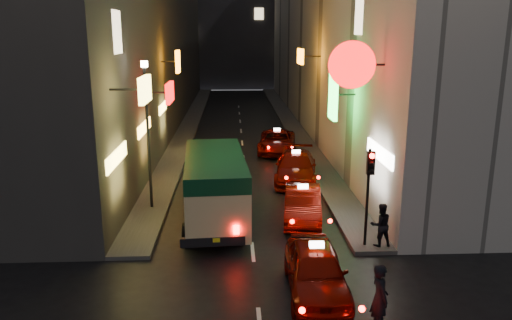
{
  "coord_description": "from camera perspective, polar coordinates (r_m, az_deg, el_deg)",
  "views": [
    {
      "loc": [
        -0.65,
        -7.67,
        7.44
      ],
      "look_at": [
        0.33,
        13.0,
        2.19
      ],
      "focal_mm": 35.0,
      "sensor_mm": 36.0,
      "label": 1
    }
  ],
  "objects": [
    {
      "name": "building_left",
      "position": [
        42.34,
        -13.23,
        15.99
      ],
      "size": [
        7.46,
        52.0,
        18.0
      ],
      "color": "#32302E",
      "rests_on": "ground"
    },
    {
      "name": "building_right",
      "position": [
        42.58,
        9.38,
        16.15
      ],
      "size": [
        8.1,
        52.0,
        18.0
      ],
      "color": "#ADA89F",
      "rests_on": "ground"
    },
    {
      "name": "building_far",
      "position": [
        73.76,
        -2.31,
        16.99
      ],
      "size": [
        30.0,
        10.0,
        22.0
      ],
      "primitive_type": "cube",
      "color": "#343338",
      "rests_on": "ground"
    },
    {
      "name": "sidewalk_left",
      "position": [
        42.47,
        -7.55,
        4.13
      ],
      "size": [
        1.5,
        52.0,
        0.15
      ],
      "primitive_type": "cube",
      "color": "#4A4745",
      "rests_on": "ground"
    },
    {
      "name": "sidewalk_right",
      "position": [
        42.6,
        3.94,
        4.25
      ],
      "size": [
        1.5,
        52.0,
        0.15
      ],
      "primitive_type": "cube",
      "color": "#4A4745",
      "rests_on": "ground"
    },
    {
      "name": "minibus",
      "position": [
        19.87,
        -4.7,
        -2.4
      ],
      "size": [
        2.68,
        6.63,
        2.8
      ],
      "color": "#CFBD81",
      "rests_on": "ground"
    },
    {
      "name": "taxi_near",
      "position": [
        15.0,
        6.88,
        -11.99
      ],
      "size": [
        2.32,
        5.33,
        1.84
      ],
      "color": "#630700",
      "rests_on": "ground"
    },
    {
      "name": "taxi_second",
      "position": [
        20.49,
        5.35,
        -4.77
      ],
      "size": [
        2.64,
        5.17,
        1.75
      ],
      "color": "#630700",
      "rests_on": "ground"
    },
    {
      "name": "taxi_third",
      "position": [
        25.86,
        4.59,
        -0.56
      ],
      "size": [
        2.97,
        5.65,
        1.88
      ],
      "color": "#630700",
      "rests_on": "ground"
    },
    {
      "name": "taxi_far",
      "position": [
        32.19,
        2.41,
        2.33
      ],
      "size": [
        2.72,
        5.29,
        1.78
      ],
      "color": "#630700",
      "rests_on": "ground"
    },
    {
      "name": "pedestrian_crossing",
      "position": [
        13.47,
        13.98,
        -14.6
      ],
      "size": [
        0.53,
        0.74,
        2.07
      ],
      "primitive_type": "imported",
      "rotation": [
        0.0,
        0.0,
        1.71
      ],
      "color": "black",
      "rests_on": "ground"
    },
    {
      "name": "pedestrian_sidewalk",
      "position": [
        18.14,
        14.08,
        -6.88
      ],
      "size": [
        0.71,
        0.5,
        1.77
      ],
      "primitive_type": "imported",
      "rotation": [
        0.0,
        0.0,
        3.26
      ],
      "color": "black",
      "rests_on": "sidewalk_right"
    },
    {
      "name": "traffic_light",
      "position": [
        17.46,
        12.85,
        -1.93
      ],
      "size": [
        0.26,
        0.43,
        3.5
      ],
      "color": "black",
      "rests_on": "sidewalk_right"
    },
    {
      "name": "lamp_post",
      "position": [
        21.3,
        -12.29,
        3.86
      ],
      "size": [
        0.28,
        0.28,
        6.22
      ],
      "color": "black",
      "rests_on": "sidewalk_left"
    }
  ]
}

